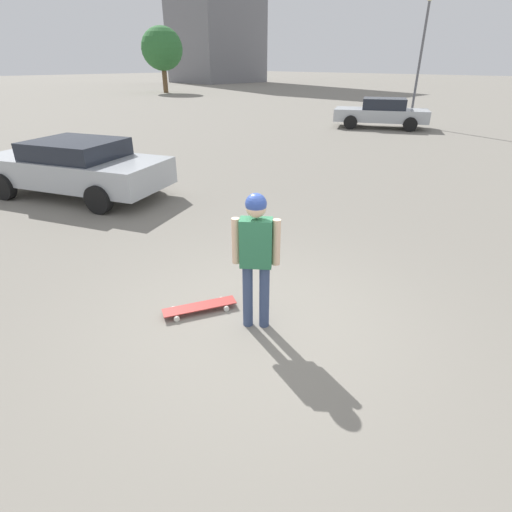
{
  "coord_description": "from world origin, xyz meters",
  "views": [
    {
      "loc": [
        -3.01,
        -2.89,
        3.0
      ],
      "look_at": [
        0.0,
        0.0,
        0.97
      ],
      "focal_mm": 28.0,
      "sensor_mm": 36.0,
      "label": 1
    }
  ],
  "objects_px": {
    "person": "(256,248)",
    "car_parked_near": "(76,166)",
    "skateboard": "(200,307)",
    "car_parked_far": "(381,113)"
  },
  "relations": [
    {
      "from": "skateboard",
      "to": "car_parked_near",
      "type": "xyz_separation_m",
      "value": [
        1.23,
        6.21,
        0.64
      ]
    },
    {
      "from": "person",
      "to": "skateboard",
      "type": "relative_size",
      "value": 1.78
    },
    {
      "from": "person",
      "to": "car_parked_near",
      "type": "distance_m",
      "value": 7.03
    },
    {
      "from": "person",
      "to": "car_parked_far",
      "type": "relative_size",
      "value": 0.36
    },
    {
      "from": "skateboard",
      "to": "car_parked_far",
      "type": "xyz_separation_m",
      "value": [
        16.68,
        6.34,
        0.66
      ]
    },
    {
      "from": "skateboard",
      "to": "car_parked_far",
      "type": "relative_size",
      "value": 0.2
    },
    {
      "from": "person",
      "to": "skateboard",
      "type": "bearing_deg",
      "value": 163.04
    },
    {
      "from": "person",
      "to": "car_parked_far",
      "type": "distance_m",
      "value": 17.85
    },
    {
      "from": "person",
      "to": "skateboard",
      "type": "distance_m",
      "value": 1.29
    },
    {
      "from": "person",
      "to": "car_parked_far",
      "type": "height_order",
      "value": "person"
    }
  ]
}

